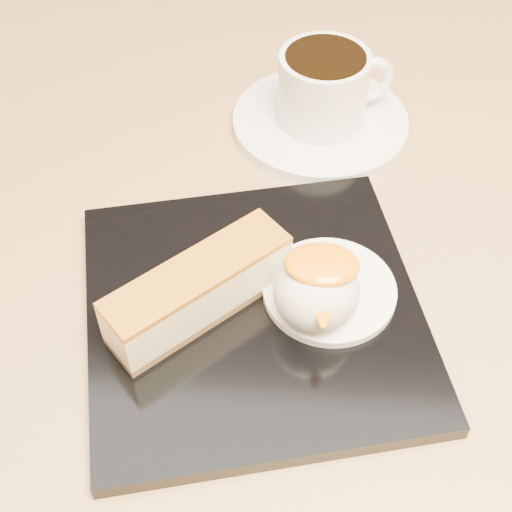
# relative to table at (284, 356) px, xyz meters

# --- Properties ---
(table) EXTENTS (0.80, 0.80, 0.72)m
(table) POSITION_rel_table_xyz_m (0.00, 0.00, 0.00)
(table) COLOR black
(table) RESTS_ON ground
(dessert_plate) EXTENTS (0.27, 0.27, 0.01)m
(dessert_plate) POSITION_rel_table_xyz_m (-0.02, -0.07, 0.16)
(dessert_plate) COLOR black
(dessert_plate) RESTS_ON table
(cheesecake) EXTENTS (0.12, 0.11, 0.04)m
(cheesecake) POSITION_rel_table_xyz_m (-0.06, -0.07, 0.19)
(cheesecake) COLOR brown
(cheesecake) RESTS_ON dessert_plate
(cream_smear) EXTENTS (0.09, 0.09, 0.01)m
(cream_smear) POSITION_rel_table_xyz_m (0.03, -0.05, 0.17)
(cream_smear) COLOR white
(cream_smear) RESTS_ON dessert_plate
(ice_cream_scoop) EXTENTS (0.06, 0.06, 0.06)m
(ice_cream_scoop) POSITION_rel_table_xyz_m (0.02, -0.07, 0.19)
(ice_cream_scoop) COLOR white
(ice_cream_scoop) RESTS_ON cream_smear
(mango_sauce) EXTENTS (0.05, 0.04, 0.01)m
(mango_sauce) POSITION_rel_table_xyz_m (0.02, -0.07, 0.22)
(mango_sauce) COLOR orange
(mango_sauce) RESTS_ON ice_cream_scoop
(mint_sprig) EXTENTS (0.03, 0.02, 0.00)m
(mint_sprig) POSITION_rel_table_xyz_m (-0.00, -0.03, 0.17)
(mint_sprig) COLOR green
(mint_sprig) RESTS_ON cream_smear
(saucer) EXTENTS (0.15, 0.15, 0.01)m
(saucer) POSITION_rel_table_xyz_m (0.02, 0.14, 0.16)
(saucer) COLOR white
(saucer) RESTS_ON table
(coffee_cup) EXTENTS (0.10, 0.07, 0.06)m
(coffee_cup) POSITION_rel_table_xyz_m (0.02, 0.14, 0.20)
(coffee_cup) COLOR white
(coffee_cup) RESTS_ON saucer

